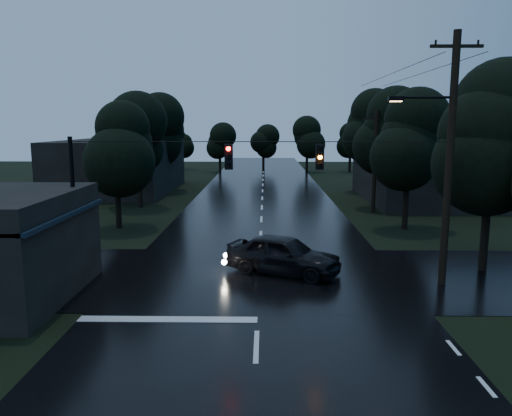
{
  "coord_description": "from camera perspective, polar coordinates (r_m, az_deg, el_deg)",
  "views": [
    {
      "loc": [
        0.24,
        -8.78,
        6.45
      ],
      "look_at": [
        -0.17,
        13.74,
        2.69
      ],
      "focal_mm": 35.0,
      "sensor_mm": 36.0,
      "label": 1
    }
  ],
  "objects": [
    {
      "name": "span_signals",
      "position": [
        19.81,
        1.96,
        5.98
      ],
      "size": [
        15.0,
        0.37,
        1.12
      ],
      "color": "black",
      "rests_on": "ground"
    },
    {
      "name": "tree_left_b",
      "position": [
        40.02,
        -13.33,
        8.03
      ],
      "size": [
        4.2,
        4.2,
        8.85
      ],
      "color": "black",
      "rests_on": "ground"
    },
    {
      "name": "tree_corner_near",
      "position": [
        23.87,
        25.4,
        7.48
      ],
      "size": [
        4.48,
        4.48,
        9.44
      ],
      "color": "black",
      "rests_on": "ground"
    },
    {
      "name": "tree_right_b",
      "position": [
        39.9,
        14.77,
        8.51
      ],
      "size": [
        4.48,
        4.48,
        9.44
      ],
      "color": "black",
      "rests_on": "ground"
    },
    {
      "name": "utility_pole_far",
      "position": [
        37.74,
        13.42,
        5.31
      ],
      "size": [
        2.0,
        0.3,
        7.5
      ],
      "color": "black",
      "rests_on": "ground"
    },
    {
      "name": "tree_right_c",
      "position": [
        49.79,
        12.74,
        9.15
      ],
      "size": [
        4.76,
        4.76,
        10.03
      ],
      "color": "black",
      "rests_on": "ground"
    },
    {
      "name": "building_far_left",
      "position": [
        50.97,
        -15.24,
        4.7
      ],
      "size": [
        10.0,
        16.0,
        5.0
      ],
      "primitive_type": "cube",
      "color": "black",
      "rests_on": "ground"
    },
    {
      "name": "tree_left_a",
      "position": [
        32.16,
        -15.78,
        6.97
      ],
      "size": [
        3.92,
        3.92,
        8.26
      ],
      "color": "black",
      "rests_on": "ground"
    },
    {
      "name": "anchor_pole_left",
      "position": [
        21.52,
        -20.06,
        -0.33
      ],
      "size": [
        0.18,
        0.18,
        6.0
      ],
      "primitive_type": "cylinder",
      "color": "black",
      "rests_on": "ground"
    },
    {
      "name": "tree_right_a",
      "position": [
        32.01,
        17.07,
        7.58
      ],
      "size": [
        4.2,
        4.2,
        8.85
      ],
      "color": "black",
      "rests_on": "ground"
    },
    {
      "name": "car",
      "position": [
        21.91,
        3.15,
        -5.32
      ],
      "size": [
        5.43,
        3.95,
        1.72
      ],
      "primitive_type": "imported",
      "rotation": [
        0.0,
        0.0,
        1.14
      ],
      "color": "black",
      "rests_on": "ground"
    },
    {
      "name": "building_far_right",
      "position": [
        45.14,
        18.82,
        3.57
      ],
      "size": [
        10.0,
        14.0,
        4.4
      ],
      "primitive_type": "cube",
      "color": "black",
      "rests_on": "ground"
    },
    {
      "name": "main_road",
      "position": [
        39.31,
        0.67,
        0.03
      ],
      "size": [
        12.0,
        120.0,
        0.02
      ],
      "primitive_type": "cube",
      "color": "black",
      "rests_on": "ground"
    },
    {
      "name": "utility_pole_main",
      "position": [
        21.07,
        21.03,
        5.61
      ],
      "size": [
        3.5,
        0.3,
        10.0
      ],
      "color": "black",
      "rests_on": "ground"
    },
    {
      "name": "tree_left_c",
      "position": [
        49.89,
        -11.18,
        8.78
      ],
      "size": [
        4.48,
        4.48,
        9.44
      ],
      "color": "black",
      "rests_on": "ground"
    },
    {
      "name": "cross_street",
      "position": [
        21.76,
        0.36,
        -7.77
      ],
      "size": [
        60.0,
        9.0,
        0.02
      ],
      "primitive_type": "cube",
      "color": "black",
      "rests_on": "ground"
    }
  ]
}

